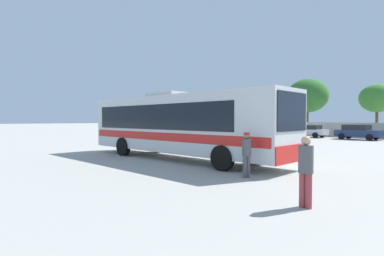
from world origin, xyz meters
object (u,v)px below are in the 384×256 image
parked_car_leftmost_silver (262,129)px  parked_car_third_dark_blue (358,132)px  vendor_umbrella_secondary_red (162,123)px  parked_car_second_silver (308,131)px  vendor_umbrella_near_gate_red (167,121)px  roadside_tree_midleft (377,98)px  coach_bus_silver_red (178,123)px  attendant_by_bus_door (247,152)px  passenger_waiting_on_apron (306,167)px  roadside_tree_left (308,96)px

parked_car_leftmost_silver → parked_car_third_dark_blue: bearing=0.9°
vendor_umbrella_secondary_red → parked_car_second_silver: (2.04, 18.89, -1.00)m
vendor_umbrella_secondary_red → parked_car_second_silver: 19.03m
vendor_umbrella_near_gate_red → roadside_tree_midleft: (8.87, 25.01, 2.78)m
vendor_umbrella_secondary_red → parked_car_leftmost_silver: size_ratio=0.52×
parked_car_leftmost_silver → parked_car_second_silver: size_ratio=0.94×
roadside_tree_midleft → vendor_umbrella_near_gate_red: bearing=-109.5°
vendor_umbrella_near_gate_red → roadside_tree_midleft: bearing=70.5°
coach_bus_silver_red → parked_car_third_dark_blue: 23.41m
coach_bus_silver_red → vendor_umbrella_near_gate_red: coach_bus_silver_red is taller
attendant_by_bus_door → parked_car_second_silver: (-11.63, 24.21, -0.16)m
parked_car_leftmost_silver → vendor_umbrella_secondary_red: bearing=-76.4°
vendor_umbrella_near_gate_red → vendor_umbrella_secondary_red: bearing=-41.5°
parked_car_second_silver → passenger_waiting_on_apron: bearing=-60.1°
vendor_umbrella_near_gate_red → parked_car_leftmost_silver: size_ratio=0.53×
coach_bus_silver_red → roadside_tree_left: size_ratio=1.57×
vendor_umbrella_near_gate_red → parked_car_leftmost_silver: vendor_umbrella_near_gate_red is taller
coach_bus_silver_red → parked_car_leftmost_silver: size_ratio=3.02×
coach_bus_silver_red → roadside_tree_midleft: roadside_tree_midleft is taller
vendor_umbrella_secondary_red → roadside_tree_left: 28.25m
vendor_umbrella_near_gate_red → roadside_tree_left: bearing=91.4°
attendant_by_bus_door → vendor_umbrella_near_gate_red: size_ratio=0.73×
passenger_waiting_on_apron → vendor_umbrella_secondary_red: vendor_umbrella_secondary_red is taller
passenger_waiting_on_apron → parked_car_second_silver: (-14.92, 25.94, -0.20)m
passenger_waiting_on_apron → vendor_umbrella_near_gate_red: bearing=154.5°
parked_car_third_dark_blue → parked_car_leftmost_silver: bearing=-179.1°
passenger_waiting_on_apron → roadside_tree_midleft: roadside_tree_midleft is taller
coach_bus_silver_red → parked_car_second_silver: 23.89m
attendant_by_bus_door → vendor_umbrella_secondary_red: 14.68m
passenger_waiting_on_apron → vendor_umbrella_secondary_red: (-16.96, 7.05, 0.80)m
roadside_tree_left → roadside_tree_midleft: roadside_tree_left is taller
parked_car_leftmost_silver → parked_car_second_silver: parked_car_leftmost_silver is taller
vendor_umbrella_near_gate_red → roadside_tree_left: size_ratio=0.27×
attendant_by_bus_door → vendor_umbrella_secondary_red: bearing=158.8°
passenger_waiting_on_apron → vendor_umbrella_near_gate_red: (-19.50, 9.28, 0.93)m
vendor_umbrella_secondary_red → parked_car_third_dark_blue: vendor_umbrella_secondary_red is taller
attendant_by_bus_door → roadside_tree_midleft: size_ratio=0.25×
vendor_umbrella_secondary_red → parked_car_third_dark_blue: bearing=68.7°
coach_bus_silver_red → roadside_tree_midleft: size_ratio=1.98×
parked_car_third_dark_blue → roadside_tree_midleft: roadside_tree_midleft is taller
attendant_by_bus_door → parked_car_leftmost_silver: attendant_by_bus_door is taller
vendor_umbrella_near_gate_red → parked_car_second_silver: size_ratio=0.50×
parked_car_second_silver → roadside_tree_left: (-5.21, 8.92, 4.83)m
roadside_tree_midleft → parked_car_third_dark_blue: bearing=-82.1°
coach_bus_silver_red → passenger_waiting_on_apron: 9.45m
coach_bus_silver_red → vendor_umbrella_near_gate_red: size_ratio=5.70×
vendor_umbrella_near_gate_red → vendor_umbrella_secondary_red: size_ratio=1.02×
parked_car_second_silver → roadside_tree_midleft: size_ratio=0.70×
passenger_waiting_on_apron → roadside_tree_left: bearing=120.0°
parked_car_second_silver → parked_car_third_dark_blue: (5.43, 0.27, 0.05)m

